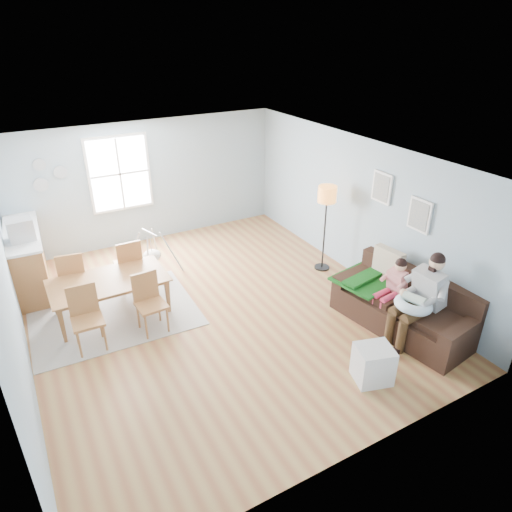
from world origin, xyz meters
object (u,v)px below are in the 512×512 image
floor_lamp (327,201)px  chair_sw (86,313)px  chair_ne (129,262)px  baby_swing (152,255)px  chair_se (149,298)px  chair_nw (72,274)px  sofa (404,309)px  father (421,296)px  toddler (394,281)px  storage_cube (373,364)px  counter (28,259)px  monitor (20,229)px  dining_table (112,298)px

floor_lamp → chair_sw: size_ratio=1.72×
chair_ne → baby_swing: (0.56, 0.47, -0.20)m
chair_se → chair_nw: chair_nw is taller
chair_nw → sofa: bearing=-36.2°
father → chair_se: father is taller
sofa → toddler: toddler is taller
chair_nw → baby_swing: size_ratio=0.94×
toddler → chair_sw: (-4.51, 1.82, -0.19)m
toddler → storage_cube: (-1.22, -0.93, -0.51)m
chair_se → counter: (-1.56, 2.41, 0.01)m
storage_cube → monitor: size_ratio=1.37×
chair_ne → monitor: size_ratio=2.39×
floor_lamp → chair_nw: bearing=166.8°
storage_cube → dining_table: bearing=129.2°
chair_se → chair_nw: bearing=124.4°
toddler → counter: toddler is taller
sofa → chair_sw: bearing=156.4°
sofa → monitor: monitor is taller
toddler → chair_nw: bearing=144.8°
chair_ne → counter: 1.94m
chair_se → chair_nw: 1.66m
dining_table → chair_ne: (0.51, 0.65, 0.26)m
chair_ne → sofa: bearing=-42.7°
toddler → floor_lamp: 2.18m
father → chair_ne: (-3.51, 3.66, -0.19)m
father → chair_nw: bearing=140.6°
storage_cube → toddler: bearing=37.2°
sofa → chair_ne: 4.91m
storage_cube → chair_ne: chair_ne is taller
storage_cube → chair_sw: size_ratio=0.58×
toddler → baby_swing: toddler is taller
dining_table → chair_se: chair_se is taller
chair_sw → chair_se: (0.97, -0.03, -0.02)m
baby_swing → chair_sw: bearing=-131.8°
storage_cube → chair_nw: size_ratio=0.58×
father → chair_nw: father is taller
chair_sw → counter: (-0.59, 2.38, -0.01)m
father → floor_lamp: floor_lamp is taller
dining_table → baby_swing: size_ratio=1.75×
dining_table → chair_sw: size_ratio=1.87×
father → storage_cube: (-1.24, -0.39, -0.51)m
chair_se → monitor: monitor is taller
storage_cube → baby_swing: size_ratio=0.54×
sofa → baby_swing: 4.86m
father → chair_sw: 5.11m
chair_se → baby_swing: bearing=71.2°
storage_cube → monitor: monitor is taller
toddler → dining_table: toddler is taller
chair_se → chair_ne: bearing=87.7°
dining_table → counter: size_ratio=0.93×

